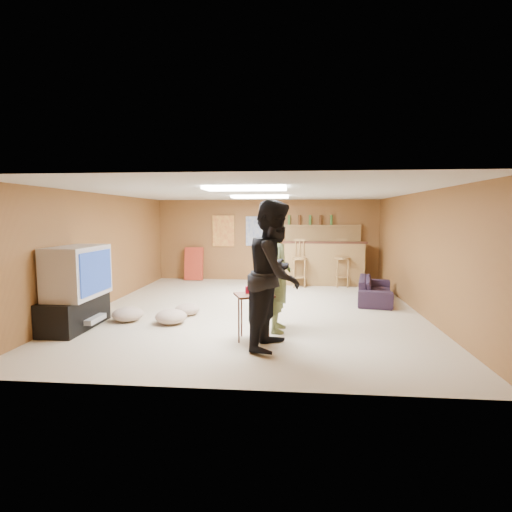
# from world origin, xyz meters

# --- Properties ---
(ground) EXTENTS (7.00, 7.00, 0.00)m
(ground) POSITION_xyz_m (0.00, 0.00, 0.00)
(ground) COLOR #BEAE91
(ground) RESTS_ON ground
(ceiling) EXTENTS (6.00, 7.00, 0.02)m
(ceiling) POSITION_xyz_m (0.00, 0.00, 2.20)
(ceiling) COLOR silver
(ceiling) RESTS_ON ground
(wall_back) EXTENTS (6.00, 0.02, 2.20)m
(wall_back) POSITION_xyz_m (0.00, 3.50, 1.10)
(wall_back) COLOR brown
(wall_back) RESTS_ON ground
(wall_front) EXTENTS (6.00, 0.02, 2.20)m
(wall_front) POSITION_xyz_m (0.00, -3.50, 1.10)
(wall_front) COLOR brown
(wall_front) RESTS_ON ground
(wall_left) EXTENTS (0.02, 7.00, 2.20)m
(wall_left) POSITION_xyz_m (-3.00, 0.00, 1.10)
(wall_left) COLOR brown
(wall_left) RESTS_ON ground
(wall_right) EXTENTS (0.02, 7.00, 2.20)m
(wall_right) POSITION_xyz_m (3.00, 0.00, 1.10)
(wall_right) COLOR brown
(wall_right) RESTS_ON ground
(tv_stand) EXTENTS (0.55, 1.30, 0.50)m
(tv_stand) POSITION_xyz_m (-2.72, -1.50, 0.25)
(tv_stand) COLOR black
(tv_stand) RESTS_ON ground
(dvd_box) EXTENTS (0.35, 0.50, 0.08)m
(dvd_box) POSITION_xyz_m (-2.50, -1.50, 0.15)
(dvd_box) COLOR #B2B2B7
(dvd_box) RESTS_ON tv_stand
(tv_body) EXTENTS (0.60, 1.10, 0.80)m
(tv_body) POSITION_xyz_m (-2.65, -1.50, 0.90)
(tv_body) COLOR #B2B2B7
(tv_body) RESTS_ON tv_stand
(tv_screen) EXTENTS (0.02, 0.95, 0.65)m
(tv_screen) POSITION_xyz_m (-2.34, -1.50, 0.90)
(tv_screen) COLOR navy
(tv_screen) RESTS_ON tv_body
(bar_counter) EXTENTS (2.00, 0.60, 1.10)m
(bar_counter) POSITION_xyz_m (1.50, 2.95, 0.55)
(bar_counter) COLOR olive
(bar_counter) RESTS_ON ground
(bar_lip) EXTENTS (2.10, 0.12, 0.05)m
(bar_lip) POSITION_xyz_m (1.50, 2.70, 1.10)
(bar_lip) COLOR #3B1D13
(bar_lip) RESTS_ON bar_counter
(bar_shelf) EXTENTS (2.00, 0.18, 0.05)m
(bar_shelf) POSITION_xyz_m (1.50, 3.40, 1.50)
(bar_shelf) COLOR olive
(bar_shelf) RESTS_ON bar_backing
(bar_backing) EXTENTS (2.00, 0.14, 0.60)m
(bar_backing) POSITION_xyz_m (1.50, 3.42, 1.20)
(bar_backing) COLOR olive
(bar_backing) RESTS_ON bar_counter
(poster_left) EXTENTS (0.60, 0.03, 0.85)m
(poster_left) POSITION_xyz_m (-1.20, 3.46, 1.35)
(poster_left) COLOR #BF3F26
(poster_left) RESTS_ON wall_back
(poster_right) EXTENTS (0.55, 0.03, 0.80)m
(poster_right) POSITION_xyz_m (-0.30, 3.46, 1.35)
(poster_right) COLOR #334C99
(poster_right) RESTS_ON wall_back
(folding_chair_stack) EXTENTS (0.50, 0.26, 0.91)m
(folding_chair_stack) POSITION_xyz_m (-2.00, 3.30, 0.45)
(folding_chair_stack) COLOR #B63521
(folding_chair_stack) RESTS_ON ground
(ceiling_panel_front) EXTENTS (1.20, 0.60, 0.04)m
(ceiling_panel_front) POSITION_xyz_m (0.00, -1.50, 2.17)
(ceiling_panel_front) COLOR white
(ceiling_panel_front) RESTS_ON ceiling
(ceiling_panel_back) EXTENTS (1.20, 0.60, 0.04)m
(ceiling_panel_back) POSITION_xyz_m (0.00, 1.20, 2.17)
(ceiling_panel_back) COLOR white
(ceiling_panel_back) RESTS_ON ceiling
(person_olive) EXTENTS (0.41, 0.62, 1.70)m
(person_olive) POSITION_xyz_m (0.48, -1.35, 0.85)
(person_olive) COLOR #5F6D3F
(person_olive) RESTS_ON ground
(person_black) EXTENTS (0.97, 1.12, 1.98)m
(person_black) POSITION_xyz_m (0.46, -2.12, 0.99)
(person_black) COLOR black
(person_black) RESTS_ON ground
(sofa) EXTENTS (0.95, 1.76, 0.49)m
(sofa) POSITION_xyz_m (2.42, 0.98, 0.24)
(sofa) COLOR black
(sofa) RESTS_ON ground
(tray_table) EXTENTS (0.63, 0.56, 0.67)m
(tray_table) POSITION_xyz_m (0.16, -1.85, 0.33)
(tray_table) COLOR #3B1D13
(tray_table) RESTS_ON ground
(cup_red_near) EXTENTS (0.08, 0.08, 0.10)m
(cup_red_near) POSITION_xyz_m (0.06, -1.80, 0.72)
(cup_red_near) COLOR #AB0B30
(cup_red_near) RESTS_ON tray_table
(cup_red_far) EXTENTS (0.10, 0.10, 0.12)m
(cup_red_far) POSITION_xyz_m (0.23, -1.91, 0.73)
(cup_red_far) COLOR #AB0B30
(cup_red_far) RESTS_ON tray_table
(cup_blue) EXTENTS (0.09, 0.09, 0.12)m
(cup_blue) POSITION_xyz_m (0.28, -1.75, 0.73)
(cup_blue) COLOR navy
(cup_blue) RESTS_ON tray_table
(bar_stool_left) EXTENTS (0.50, 0.50, 1.25)m
(bar_stool_left) POSITION_xyz_m (0.88, 2.47, 0.63)
(bar_stool_left) COLOR olive
(bar_stool_left) RESTS_ON ground
(bar_stool_right) EXTENTS (0.45, 0.45, 1.11)m
(bar_stool_right) POSITION_xyz_m (1.93, 2.61, 0.56)
(bar_stool_right) COLOR olive
(bar_stool_right) RESTS_ON ground
(cushion_near_tv) EXTENTS (0.54, 0.54, 0.23)m
(cushion_near_tv) POSITION_xyz_m (-1.29, -1.11, 0.12)
(cushion_near_tv) COLOR tan
(cushion_near_tv) RESTS_ON ground
(cushion_mid) EXTENTS (0.47, 0.47, 0.20)m
(cushion_mid) POSITION_xyz_m (-1.18, -0.51, 0.10)
(cushion_mid) COLOR tan
(cushion_mid) RESTS_ON ground
(cushion_far) EXTENTS (0.56, 0.56, 0.23)m
(cushion_far) POSITION_xyz_m (-2.07, -1.02, 0.12)
(cushion_far) COLOR tan
(cushion_far) RESTS_ON ground
(bottle_row) EXTENTS (1.20, 0.08, 0.26)m
(bottle_row) POSITION_xyz_m (1.16, 3.38, 1.65)
(bottle_row) COLOR #3F7233
(bottle_row) RESTS_ON bar_shelf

